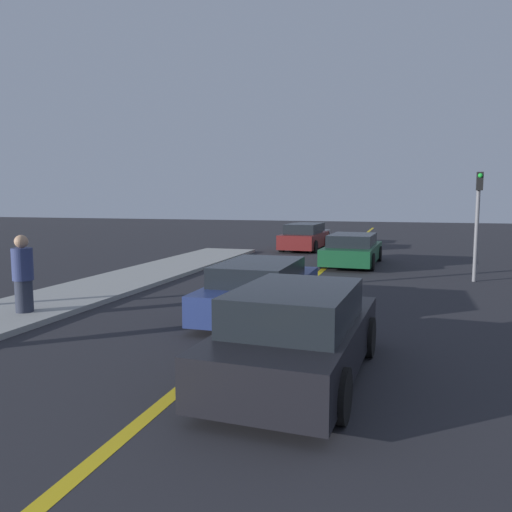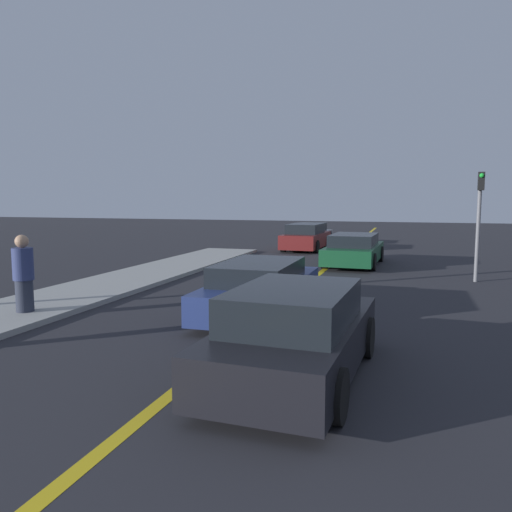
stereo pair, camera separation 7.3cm
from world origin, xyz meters
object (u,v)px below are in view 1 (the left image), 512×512
object	(u,v)px
car_far_distant	(353,250)
traffic_light	(478,214)
car_ahead_center	(261,288)
car_oncoming_far	(308,234)
pedestrian_mid_group	(23,274)
car_near_right_lane	(298,334)
car_parked_left_lot	(304,237)

from	to	relation	value
car_far_distant	traffic_light	xyz separation A→B (m)	(4.06, -2.93, 1.52)
car_ahead_center	car_far_distant	size ratio (longest dim) A/B	1.01
car_oncoming_far	traffic_light	size ratio (longest dim) A/B	1.24
car_far_distant	pedestrian_mid_group	size ratio (longest dim) A/B	2.78
traffic_light	car_ahead_center	bearing A→B (deg)	-130.22
car_near_right_lane	car_oncoming_far	distance (m)	21.54
car_near_right_lane	car_parked_left_lot	xyz separation A→B (m)	(-3.49, 17.85, -0.01)
car_ahead_center	pedestrian_mid_group	bearing A→B (deg)	-159.34
car_ahead_center	car_parked_left_lot	distance (m)	14.20
pedestrian_mid_group	traffic_light	xyz separation A→B (m)	(9.97, 7.93, 1.16)
car_parked_left_lot	traffic_light	bearing A→B (deg)	-46.61
car_near_right_lane	car_ahead_center	bearing A→B (deg)	116.22
car_near_right_lane	car_far_distant	world-z (taller)	car_near_right_lane
car_near_right_lane	car_ahead_center	distance (m)	4.11
car_parked_left_lot	pedestrian_mid_group	xyz separation A→B (m)	(-2.97, -15.92, 0.31)
car_far_distant	car_oncoming_far	world-z (taller)	car_far_distant
car_far_distant	car_parked_left_lot	distance (m)	5.86
car_oncoming_far	traffic_light	world-z (taller)	traffic_light
car_far_distant	car_ahead_center	bearing A→B (deg)	-94.74
car_oncoming_far	traffic_light	bearing A→B (deg)	-53.98
car_ahead_center	pedestrian_mid_group	xyz separation A→B (m)	(-4.82, -1.85, 0.36)
car_ahead_center	car_oncoming_far	size ratio (longest dim) A/B	1.13
car_near_right_lane	car_oncoming_far	bearing A→B (deg)	103.21
car_ahead_center	pedestrian_mid_group	size ratio (longest dim) A/B	2.82
car_parked_left_lot	car_oncoming_far	xyz separation A→B (m)	(-0.44, 3.34, -0.05)
car_oncoming_far	car_ahead_center	bearing A→B (deg)	-79.76
car_ahead_center	car_oncoming_far	xyz separation A→B (m)	(-2.28, 17.42, 0.00)
car_near_right_lane	traffic_light	xyz separation A→B (m)	(3.51, 9.85, 1.46)
car_parked_left_lot	traffic_light	distance (m)	10.72
traffic_light	car_parked_left_lot	bearing A→B (deg)	131.18
pedestrian_mid_group	traffic_light	size ratio (longest dim) A/B	0.50
car_near_right_lane	car_oncoming_far	xyz separation A→B (m)	(-3.92, 21.18, -0.06)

